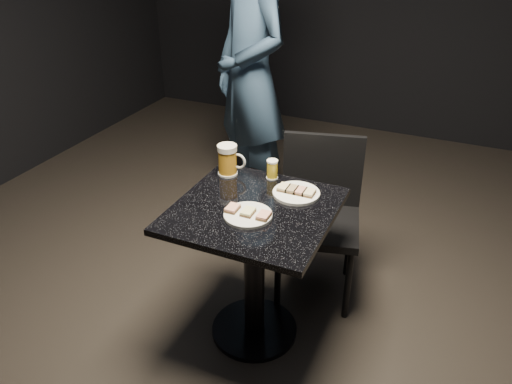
# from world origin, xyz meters

# --- Properties ---
(floor) EXTENTS (6.00, 6.00, 0.00)m
(floor) POSITION_xyz_m (0.00, 0.00, 0.00)
(floor) COLOR black
(floor) RESTS_ON ground
(plate_large) EXTENTS (0.21, 0.21, 0.01)m
(plate_large) POSITION_xyz_m (0.01, -0.08, 0.76)
(plate_large) COLOR silver
(plate_large) RESTS_ON table
(plate_small) EXTENTS (0.22, 0.22, 0.01)m
(plate_small) POSITION_xyz_m (0.13, 0.19, 0.76)
(plate_small) COLOR white
(plate_small) RESTS_ON table
(patron) EXTENTS (0.83, 0.78, 1.92)m
(patron) POSITION_xyz_m (-0.57, 1.21, 0.96)
(patron) COLOR navy
(patron) RESTS_ON floor
(table) EXTENTS (0.70, 0.70, 0.75)m
(table) POSITION_xyz_m (0.00, 0.00, 0.51)
(table) COLOR black
(table) RESTS_ON floor
(beer_mug) EXTENTS (0.14, 0.10, 0.16)m
(beer_mug) POSITION_xyz_m (-0.25, 0.25, 0.83)
(beer_mug) COLOR silver
(beer_mug) RESTS_ON table
(beer_tumbler) EXTENTS (0.06, 0.06, 0.10)m
(beer_tumbler) POSITION_xyz_m (-0.03, 0.30, 0.80)
(beer_tumbler) COLOR silver
(beer_tumbler) RESTS_ON table
(chair) EXTENTS (0.52, 0.52, 0.89)m
(chair) POSITION_xyz_m (0.16, 0.50, 0.50)
(chair) COLOR black
(chair) RESTS_ON floor
(canapes_on_plate_large) EXTENTS (0.20, 0.07, 0.02)m
(canapes_on_plate_large) POSITION_xyz_m (0.01, -0.08, 0.77)
(canapes_on_plate_large) COLOR #4C3521
(canapes_on_plate_large) RESTS_ON plate_large
(canapes_on_plate_small) EXTENTS (0.17, 0.07, 0.02)m
(canapes_on_plate_small) POSITION_xyz_m (0.13, 0.19, 0.77)
(canapes_on_plate_small) COLOR #4C3521
(canapes_on_plate_small) RESTS_ON plate_small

